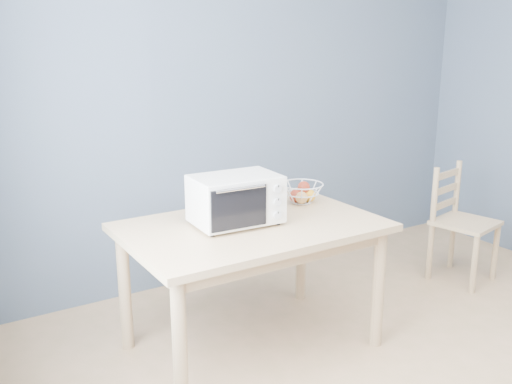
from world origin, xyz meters
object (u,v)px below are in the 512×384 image
fruit_basket (302,193)px  dining_chair (460,224)px  dining_table (252,241)px  toaster_oven (233,199)px

fruit_basket → dining_chair: size_ratio=0.36×
fruit_basket → dining_table: bearing=-158.4°
toaster_oven → dining_chair: 1.97m
dining_table → dining_chair: (1.82, 0.03, -0.23)m
dining_chair → dining_table: bearing=168.6°
fruit_basket → dining_chair: fruit_basket is taller
dining_table → dining_chair: dining_chair is taller
dining_table → toaster_oven: (-0.10, 0.04, 0.25)m
toaster_oven → fruit_basket: toaster_oven is taller
dining_table → toaster_oven: bearing=158.3°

